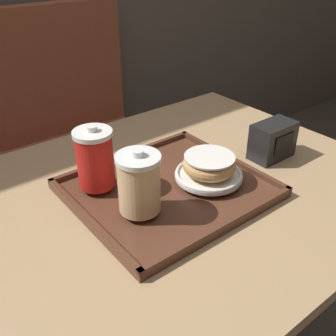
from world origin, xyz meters
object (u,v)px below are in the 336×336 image
(donut_chocolate_glazed, at_px, (209,164))
(spoon, at_px, (147,155))
(coffee_cup_front, at_px, (139,183))
(napkin_dispenser, at_px, (273,140))
(coffee_cup_rear, at_px, (95,158))

(donut_chocolate_glazed, relative_size, spoon, 0.98)
(coffee_cup_front, relative_size, donut_chocolate_glazed, 1.11)
(coffee_cup_front, distance_m, napkin_dispenser, 0.42)
(coffee_cup_front, xyz_separation_m, donut_chocolate_glazed, (0.19, 0.00, -0.03))
(coffee_cup_front, xyz_separation_m, napkin_dispenser, (0.42, 0.00, -0.04))
(coffee_cup_front, bearing_deg, spoon, 50.71)
(spoon, bearing_deg, donut_chocolate_glazed, -130.14)
(coffee_cup_front, bearing_deg, coffee_cup_rear, 99.81)
(spoon, distance_m, napkin_dispenser, 0.33)
(napkin_dispenser, bearing_deg, coffee_cup_rear, 163.33)
(spoon, height_order, napkin_dispenser, napkin_dispenser)
(donut_chocolate_glazed, xyz_separation_m, spoon, (-0.06, 0.16, -0.03))
(coffee_cup_rear, height_order, donut_chocolate_glazed, coffee_cup_rear)
(coffee_cup_rear, distance_m, donut_chocolate_glazed, 0.25)
(coffee_cup_rear, bearing_deg, coffee_cup_front, -80.19)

